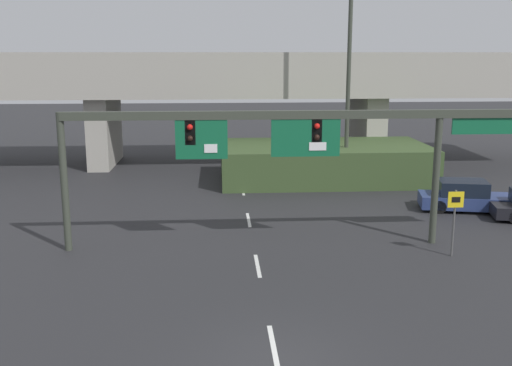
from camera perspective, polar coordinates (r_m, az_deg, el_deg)
name	(u,v)px	position (r m, az deg, el deg)	size (l,w,h in m)	color
ground_plane	(276,360)	(15.64, 1.92, -16.47)	(160.00, 160.00, 0.00)	#262628
lane_markings	(249,220)	(27.63, -0.71, -3.53)	(0.14, 26.78, 0.01)	silver
signal_gantry	(289,135)	(23.05, 3.14, 4.56)	(18.36, 0.44, 5.38)	#383D33
speed_limit_sign	(455,214)	(23.52, 18.39, -2.79)	(0.60, 0.11, 2.56)	#4C4C4C
highway_light_pole_near	(349,50)	(34.90, 8.89, 12.40)	(0.70, 0.36, 14.64)	#383D33
overpass_bridge	(237,86)	(41.48, -1.83, 9.26)	(42.81, 7.56, 7.58)	#A39E93
grass_embankment	(324,162)	(36.36, 6.48, 1.97)	(12.34, 6.52, 2.16)	#384C28
parked_sedan_near_right	(464,197)	(30.90, 19.24, -1.23)	(4.63, 2.68, 1.48)	navy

